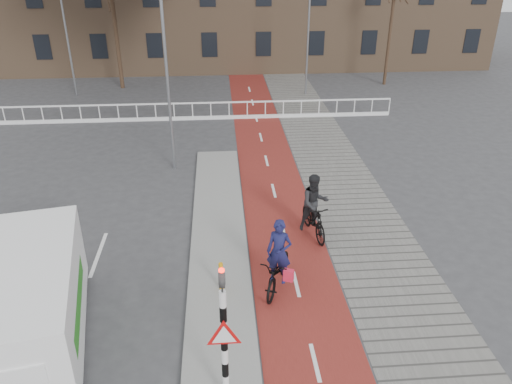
{
  "coord_description": "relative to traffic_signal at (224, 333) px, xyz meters",
  "views": [
    {
      "loc": [
        -0.54,
        -9.49,
        8.87
      ],
      "look_at": [
        0.57,
        5.0,
        1.5
      ],
      "focal_mm": 35.0,
      "sensor_mm": 36.0,
      "label": 1
    }
  ],
  "objects": [
    {
      "name": "railing",
      "position": [
        -4.4,
        19.02,
        -1.68
      ],
      "size": [
        28.0,
        0.1,
        0.99
      ],
      "color": "silver",
      "rests_on": "ground"
    },
    {
      "name": "van",
      "position": [
        -4.53,
        2.3,
        -0.8
      ],
      "size": [
        3.08,
        5.57,
        2.26
      ],
      "rotation": [
        0.0,
        0.0,
        0.19
      ],
      "color": "white",
      "rests_on": "ground"
    },
    {
      "name": "sidewalk",
      "position": [
        4.9,
        12.02,
        -1.98
      ],
      "size": [
        3.0,
        60.0,
        0.01
      ],
      "primitive_type": "cube",
      "color": "slate",
      "rests_on": "ground"
    },
    {
      "name": "tree_right",
      "position": [
        11.41,
        25.64,
        1.91
      ],
      "size": [
        0.21,
        0.21,
        7.81
      ],
      "primitive_type": "cylinder",
      "color": "black",
      "rests_on": "ground"
    },
    {
      "name": "curb_island",
      "position": [
        -0.1,
        6.02,
        -1.93
      ],
      "size": [
        1.8,
        16.0,
        0.12
      ],
      "primitive_type": "cube",
      "color": "gray",
      "rests_on": "ground"
    },
    {
      "name": "cyclist_near",
      "position": [
        1.57,
        3.92,
        -1.25
      ],
      "size": [
        1.47,
        2.22,
        2.16
      ],
      "rotation": [
        0.0,
        0.0,
        -0.38
      ],
      "color": "black",
      "rests_on": "bike_lane"
    },
    {
      "name": "streetlight_near",
      "position": [
        -1.97,
        12.53,
        1.73
      ],
      "size": [
        0.12,
        0.12,
        7.45
      ],
      "primitive_type": "cylinder",
      "color": "slate",
      "rests_on": "ground"
    },
    {
      "name": "bike_lane",
      "position": [
        2.1,
        12.02,
        -1.98
      ],
      "size": [
        2.5,
        60.0,
        0.01
      ],
      "primitive_type": "cube",
      "color": "maroon",
      "rests_on": "ground"
    },
    {
      "name": "tree_mid",
      "position": [
        -6.34,
        26.07,
        1.68
      ],
      "size": [
        0.26,
        0.26,
        7.34
      ],
      "primitive_type": "cylinder",
      "color": "black",
      "rests_on": "ground"
    },
    {
      "name": "streetlight_left",
      "position": [
        -8.99,
        24.52,
        1.89
      ],
      "size": [
        0.12,
        0.12,
        7.75
      ],
      "primitive_type": "cylinder",
      "color": "slate",
      "rests_on": "ground"
    },
    {
      "name": "bollard",
      "position": [
        -0.05,
        3.8,
        -1.44
      ],
      "size": [
        0.12,
        0.12,
        0.87
      ],
      "primitive_type": "cylinder",
      "color": "orange",
      "rests_on": "curb_island"
    },
    {
      "name": "cyclist_far",
      "position": [
        3.05,
        6.64,
        -1.07
      ],
      "size": [
        1.07,
        2.15,
        2.2
      ],
      "rotation": [
        0.0,
        0.0,
        0.18
      ],
      "color": "black",
      "rests_on": "bike_lane"
    },
    {
      "name": "ground",
      "position": [
        0.6,
        2.02,
        -1.99
      ],
      "size": [
        120.0,
        120.0,
        0.0
      ],
      "primitive_type": "plane",
      "color": "#38383A",
      "rests_on": "ground"
    },
    {
      "name": "streetlight_right",
      "position": [
        5.63,
        23.63,
        1.55
      ],
      "size": [
        0.12,
        0.12,
        7.08
      ],
      "primitive_type": "cylinder",
      "color": "slate",
      "rests_on": "ground"
    },
    {
      "name": "traffic_signal",
      "position": [
        0.0,
        0.0,
        0.0
      ],
      "size": [
        0.8,
        0.8,
        3.68
      ],
      "color": "black",
      "rests_on": "curb_island"
    }
  ]
}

